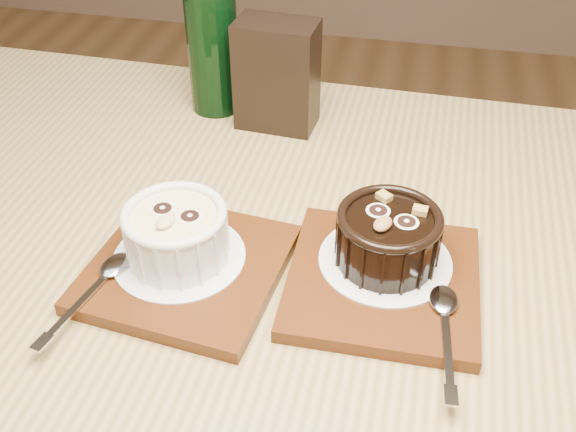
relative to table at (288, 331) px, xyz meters
name	(u,v)px	position (x,y,z in m)	size (l,w,h in m)	color
table	(288,331)	(0.00, 0.00, 0.00)	(1.22, 0.83, 0.75)	olive
tray_left	(187,268)	(-0.10, -0.03, 0.10)	(0.18, 0.18, 0.01)	#4C230C
doily_left	(179,257)	(-0.10, -0.02, 0.11)	(0.13, 0.13, 0.00)	white
ramekin_white	(176,232)	(-0.10, -0.02, 0.14)	(0.10, 0.10, 0.06)	white
spoon_left	(93,288)	(-0.17, -0.08, 0.11)	(0.03, 0.13, 0.01)	silver
tray_right	(383,281)	(0.09, -0.01, 0.10)	(0.18, 0.18, 0.01)	#4C230C
doily_right	(385,260)	(0.09, 0.02, 0.11)	(0.13, 0.13, 0.00)	white
ramekin_dark	(388,235)	(0.09, 0.02, 0.14)	(0.10, 0.10, 0.06)	black
spoon_right	(446,328)	(0.15, -0.06, 0.11)	(0.03, 0.13, 0.01)	silver
condiment_stand	(277,75)	(-0.07, 0.27, 0.16)	(0.10, 0.06, 0.14)	black
green_bottle	(212,40)	(-0.16, 0.30, 0.19)	(0.07, 0.07, 0.25)	black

